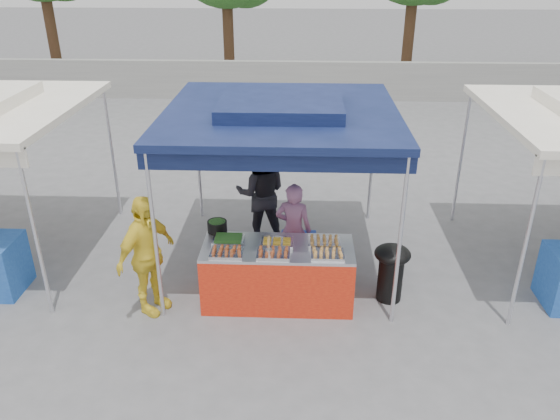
{
  "coord_description": "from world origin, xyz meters",
  "views": [
    {
      "loc": [
        0.29,
        -6.34,
        4.4
      ],
      "look_at": [
        0.0,
        0.6,
        1.05
      ],
      "focal_mm": 35.0,
      "sensor_mm": 36.0,
      "label": 1
    }
  ],
  "objects_px": {
    "vendor_table": "(278,274)",
    "customer_person": "(147,256)",
    "cooking_pot": "(217,226)",
    "helper_man": "(261,193)",
    "vendor_woman": "(293,230)",
    "wok_burner": "(391,268)"
  },
  "relations": [
    {
      "from": "helper_man",
      "to": "vendor_table",
      "type": "bearing_deg",
      "value": 99.33
    },
    {
      "from": "vendor_table",
      "to": "helper_man",
      "type": "relative_size",
      "value": 1.17
    },
    {
      "from": "wok_burner",
      "to": "customer_person",
      "type": "bearing_deg",
      "value": 163.2
    },
    {
      "from": "vendor_woman",
      "to": "cooking_pot",
      "type": "bearing_deg",
      "value": 27.71
    },
    {
      "from": "vendor_table",
      "to": "wok_burner",
      "type": "xyz_separation_m",
      "value": [
        1.53,
        0.12,
        0.06
      ]
    },
    {
      "from": "vendor_woman",
      "to": "customer_person",
      "type": "bearing_deg",
      "value": 38.34
    },
    {
      "from": "vendor_table",
      "to": "customer_person",
      "type": "distance_m",
      "value": 1.74
    },
    {
      "from": "wok_burner",
      "to": "vendor_woman",
      "type": "xyz_separation_m",
      "value": [
        -1.34,
        0.6,
        0.24
      ]
    },
    {
      "from": "customer_person",
      "to": "vendor_table",
      "type": "bearing_deg",
      "value": -51.62
    },
    {
      "from": "wok_burner",
      "to": "helper_man",
      "type": "height_order",
      "value": "helper_man"
    },
    {
      "from": "vendor_table",
      "to": "cooking_pot",
      "type": "bearing_deg",
      "value": 155.34
    },
    {
      "from": "wok_burner",
      "to": "helper_man",
      "type": "distance_m",
      "value": 2.48
    },
    {
      "from": "customer_person",
      "to": "vendor_woman",
      "type": "bearing_deg",
      "value": -32.94
    },
    {
      "from": "cooking_pot",
      "to": "customer_person",
      "type": "xyz_separation_m",
      "value": [
        -0.82,
        -0.66,
        -0.1
      ]
    },
    {
      "from": "vendor_table",
      "to": "customer_person",
      "type": "relative_size",
      "value": 1.21
    },
    {
      "from": "vendor_woman",
      "to": "helper_man",
      "type": "distance_m",
      "value": 1.14
    },
    {
      "from": "cooking_pot",
      "to": "helper_man",
      "type": "height_order",
      "value": "helper_man"
    },
    {
      "from": "vendor_woman",
      "to": "customer_person",
      "type": "height_order",
      "value": "customer_person"
    },
    {
      "from": "wok_burner",
      "to": "cooking_pot",
      "type": "bearing_deg",
      "value": 149.76
    },
    {
      "from": "vendor_woman",
      "to": "customer_person",
      "type": "xyz_separation_m",
      "value": [
        -1.87,
        -0.99,
        0.11
      ]
    },
    {
      "from": "cooking_pot",
      "to": "helper_man",
      "type": "xyz_separation_m",
      "value": [
        0.51,
        1.32,
        -0.08
      ]
    },
    {
      "from": "cooking_pot",
      "to": "wok_burner",
      "type": "bearing_deg",
      "value": -6.56
    }
  ]
}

